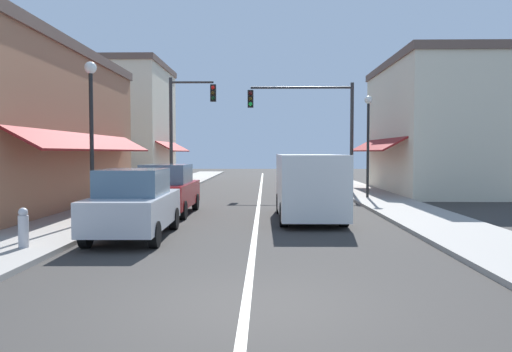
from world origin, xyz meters
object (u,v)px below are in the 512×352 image
Objects in this scene: parked_car_nearest_left at (134,204)px; street_lamp_left_near at (91,116)px; fire_hydrant at (23,228)px; parked_car_second_left at (167,190)px; street_lamp_right_mid at (368,130)px; van_in_lane at (309,184)px; traffic_signal_mast_arm at (316,118)px; traffic_signal_left_corner at (185,118)px.

parked_car_nearest_left is 3.77m from street_lamp_left_near.
parked_car_nearest_left is at bearing 44.65° from fire_hydrant.
parked_car_second_left is 0.84× the size of street_lamp_left_near.
street_lamp_right_mid is 15.89m from fire_hydrant.
van_in_lane is 5.97× the size of fire_hydrant.
fire_hydrant is at bearing -129.59° from street_lamp_right_mid.
street_lamp_right_mid is (9.92, 7.95, -0.07)m from street_lamp_left_near.
street_lamp_right_mid reaches higher than van_in_lane.
street_lamp_right_mid is 5.48× the size of fire_hydrant.
street_lamp_left_near is (-7.84, -11.12, -0.71)m from traffic_signal_mast_arm.
traffic_signal_left_corner is at bearing 175.48° from traffic_signal_mast_arm.
parked_car_second_left is 6.90m from fire_hydrant.
fire_hydrant is at bearing -93.48° from traffic_signal_left_corner.
traffic_signal_left_corner reaches higher than parked_car_nearest_left.
traffic_signal_left_corner reaches higher than van_in_lane.
traffic_signal_left_corner reaches higher than street_lamp_left_near.
fire_hydrant is (-1.93, -1.90, -0.33)m from parked_car_nearest_left.
traffic_signal_left_corner is at bearing 118.57° from van_in_lane.
traffic_signal_mast_arm reaches higher than street_lamp_left_near.
street_lamp_left_near is at bearing -124.54° from parked_car_second_left.
parked_car_nearest_left is 0.84× the size of street_lamp_left_near.
traffic_signal_mast_arm is 17.51m from fire_hydrant.
van_in_lane is at bearing -116.39° from street_lamp_right_mid.
parked_car_second_left is (-0.10, 4.74, 0.00)m from parked_car_nearest_left.
street_lamp_left_near is at bearing -125.18° from traffic_signal_mast_arm.
fire_hydrant is at bearing -141.33° from van_in_lane.
parked_car_second_left is 4.73× the size of fire_hydrant.
street_lamp_left_near is (-1.86, 2.22, 2.41)m from parked_car_nearest_left.
van_in_lane is 10.27m from traffic_signal_mast_arm.
traffic_signal_left_corner is (-5.74, 10.34, 2.86)m from van_in_lane.
traffic_signal_mast_arm is 1.19× the size of street_lamp_left_near.
street_lamp_left_near is 5.63× the size of fire_hydrant.
van_in_lane is at bearing -60.97° from traffic_signal_left_corner.
parked_car_second_left is 0.71× the size of traffic_signal_mast_arm.
parked_car_second_left is at bearing -125.26° from traffic_signal_mast_arm.
parked_car_nearest_left is 1.01× the size of parked_car_second_left.
fire_hydrant is at bearing -90.93° from street_lamp_left_near.
van_in_lane is 8.66m from fire_hydrant.
parked_car_nearest_left is 0.67× the size of traffic_signal_left_corner.
parked_car_second_left is 0.79× the size of van_in_lane.
street_lamp_left_near reaches higher than street_lamp_right_mid.
parked_car_second_left is at bearing 55.08° from street_lamp_left_near.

